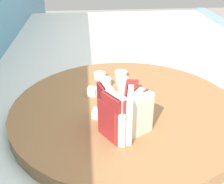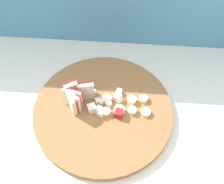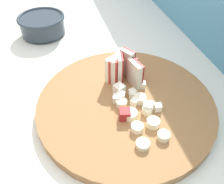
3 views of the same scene
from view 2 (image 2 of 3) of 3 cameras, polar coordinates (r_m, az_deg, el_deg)
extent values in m
cube|color=#4C8EB2|center=(1.11, 1.08, 2.64)|extent=(2.40, 0.04, 1.30)
cylinder|color=olive|center=(0.74, -1.91, -4.06)|extent=(0.38, 0.38, 0.02)
cube|color=#B22D23|center=(0.71, -8.06, -2.00)|extent=(0.03, 0.04, 0.06)
cube|color=#EFE5CC|center=(0.71, -8.59, -2.22)|extent=(0.03, 0.05, 0.06)
cube|color=#B22D23|center=(0.72, -8.06, -1.45)|extent=(0.04, 0.03, 0.06)
cube|color=#EFE5CC|center=(0.72, -8.42, -1.80)|extent=(0.05, 0.04, 0.06)
cube|color=#B22D23|center=(0.73, -8.54, -0.97)|extent=(0.04, 0.02, 0.05)
cube|color=beige|center=(0.73, -8.84, -1.34)|extent=(0.04, 0.03, 0.05)
cube|color=#A32323|center=(0.72, -8.25, -0.97)|extent=(0.05, 0.01, 0.07)
cube|color=white|center=(0.72, -8.40, -1.31)|extent=(0.05, 0.02, 0.07)
cube|color=maroon|center=(0.73, -5.65, 0.58)|extent=(0.04, 0.02, 0.06)
cube|color=beige|center=(0.73, -5.58, 0.13)|extent=(0.05, 0.02, 0.06)
cube|color=#A32323|center=(0.73, -8.77, 0.47)|extent=(0.03, 0.02, 0.07)
cube|color=#EFE5CC|center=(0.73, -8.54, 0.04)|extent=(0.04, 0.03, 0.07)
cube|color=#A32323|center=(0.74, -8.37, 0.34)|extent=(0.04, 0.03, 0.05)
cube|color=#EFE5CC|center=(0.74, -8.16, -0.06)|extent=(0.04, 0.03, 0.05)
cube|color=#A32323|center=(0.71, 1.47, -4.56)|extent=(0.03, 0.03, 0.02)
cube|color=beige|center=(0.76, -4.08, -0.01)|extent=(0.02, 0.02, 0.01)
cube|color=beige|center=(0.72, -2.40, -4.57)|extent=(0.02, 0.02, 0.02)
cube|color=beige|center=(0.74, -2.98, -1.98)|extent=(0.02, 0.02, 0.01)
cube|color=#EFE5CC|center=(0.72, -2.74, -3.86)|extent=(0.02, 0.02, 0.02)
cube|color=white|center=(0.75, 1.53, 0.04)|extent=(0.02, 0.02, 0.01)
cube|color=beige|center=(0.74, -2.40, -2.14)|extent=(0.02, 0.02, 0.01)
cube|color=white|center=(0.74, 1.14, -1.13)|extent=(0.03, 0.03, 0.02)
cube|color=white|center=(0.72, -4.33, -3.47)|extent=(0.03, 0.03, 0.02)
cube|color=white|center=(0.73, -0.75, -2.49)|extent=(0.02, 0.02, 0.01)
cylinder|color=beige|center=(0.72, -1.22, -4.29)|extent=(0.02, 0.02, 0.01)
cylinder|color=beige|center=(0.72, 1.55, -3.94)|extent=(0.03, 0.03, 0.01)
cylinder|color=#F4EAC6|center=(0.72, 4.31, -3.97)|extent=(0.02, 0.02, 0.01)
cylinder|color=beige|center=(0.73, 7.22, -4.36)|extent=(0.03, 0.03, 0.01)
cylinder|color=#F4EAC6|center=(0.74, -1.14, -1.53)|extent=(0.03, 0.03, 0.01)
cylinder|color=#F4EAC6|center=(0.74, 1.50, -1.48)|extent=(0.02, 0.02, 0.01)
cylinder|color=#F4EAC6|center=(0.74, 4.21, -1.72)|extent=(0.03, 0.03, 0.01)
cylinder|color=beige|center=(0.75, 6.71, -1.45)|extent=(0.02, 0.02, 0.01)
camera|label=1|loc=(0.74, -36.27, 13.11)|focal=46.23mm
camera|label=3|loc=(0.46, 42.08, 5.18)|focal=38.73mm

